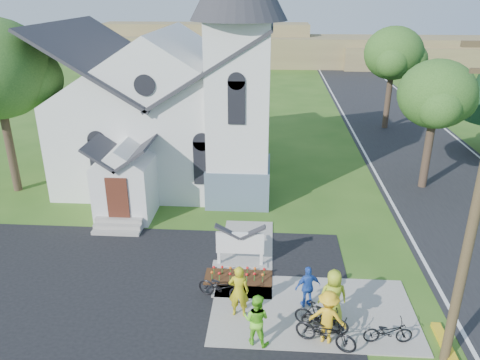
# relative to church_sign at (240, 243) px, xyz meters

# --- Properties ---
(ground) EXTENTS (120.00, 120.00, 0.00)m
(ground) POSITION_rel_church_sign_xyz_m (1.20, -3.20, -1.03)
(ground) COLOR #2E5919
(ground) RESTS_ON ground
(parking_lot) EXTENTS (20.00, 16.00, 0.02)m
(parking_lot) POSITION_rel_church_sign_xyz_m (-5.80, -5.20, -1.02)
(parking_lot) COLOR black
(parking_lot) RESTS_ON ground
(road) EXTENTS (8.00, 90.00, 0.02)m
(road) POSITION_rel_church_sign_xyz_m (11.20, 11.80, -1.02)
(road) COLOR black
(road) RESTS_ON ground
(sidewalk) EXTENTS (7.00, 4.00, 0.05)m
(sidewalk) POSITION_rel_church_sign_xyz_m (2.70, -2.70, -1.00)
(sidewalk) COLOR gray
(sidewalk) RESTS_ON ground
(church) EXTENTS (12.35, 12.00, 13.00)m
(church) POSITION_rel_church_sign_xyz_m (-4.28, 9.28, 4.22)
(church) COLOR white
(church) RESTS_ON ground
(church_sign) EXTENTS (2.20, 0.40, 1.70)m
(church_sign) POSITION_rel_church_sign_xyz_m (0.00, 0.00, 0.00)
(church_sign) COLOR gray
(church_sign) RESTS_ON ground
(flower_bed) EXTENTS (2.60, 1.10, 0.07)m
(flower_bed) POSITION_rel_church_sign_xyz_m (0.00, -0.90, -0.99)
(flower_bed) COLOR #361A0E
(flower_bed) RESTS_ON ground
(tree_road_near) EXTENTS (4.00, 4.00, 7.05)m
(tree_road_near) POSITION_rel_church_sign_xyz_m (9.70, 8.80, 4.18)
(tree_road_near) COLOR #36291D
(tree_road_near) RESTS_ON ground
(tree_road_mid) EXTENTS (4.40, 4.40, 7.80)m
(tree_road_mid) POSITION_rel_church_sign_xyz_m (10.20, 20.80, 4.75)
(tree_road_mid) COLOR #36291D
(tree_road_mid) RESTS_ON ground
(distant_hills) EXTENTS (61.00, 10.00, 5.60)m
(distant_hills) POSITION_rel_church_sign_xyz_m (4.56, 53.13, 1.15)
(distant_hills) COLOR olive
(distant_hills) RESTS_ON ground
(cyclist_0) EXTENTS (0.71, 0.48, 1.91)m
(cyclist_0) POSITION_rel_church_sign_xyz_m (0.17, -3.10, -0.02)
(cyclist_0) COLOR gold
(cyclist_0) RESTS_ON sidewalk
(bike_0) EXTENTS (1.95, 1.21, 0.97)m
(bike_0) POSITION_rel_church_sign_xyz_m (-0.50, -2.24, -0.49)
(bike_0) COLOR black
(bike_0) RESTS_ON sidewalk
(cyclist_1) EXTENTS (1.00, 0.87, 1.74)m
(cyclist_1) POSITION_rel_church_sign_xyz_m (0.80, -4.40, -0.10)
(cyclist_1) COLOR #75E42A
(cyclist_1) RESTS_ON sidewalk
(bike_1) EXTENTS (1.61, 0.84, 0.93)m
(bike_1) POSITION_rel_church_sign_xyz_m (2.99, -3.75, -0.51)
(bike_1) COLOR black
(bike_1) RESTS_ON sidewalk
(cyclist_2) EXTENTS (0.99, 0.66, 1.57)m
(cyclist_2) POSITION_rel_church_sign_xyz_m (2.52, -2.45, -0.19)
(cyclist_2) COLOR blue
(cyclist_2) RESTS_ON sidewalk
(bike_2) EXTENTS (2.06, 1.38, 1.03)m
(bike_2) POSITION_rel_church_sign_xyz_m (2.95, -4.40, -0.46)
(bike_2) COLOR black
(bike_2) RESTS_ON sidewalk
(cyclist_3) EXTENTS (1.31, 0.97, 1.80)m
(cyclist_3) POSITION_rel_church_sign_xyz_m (3.01, -4.17, -0.07)
(cyclist_3) COLOR yellow
(cyclist_3) RESTS_ON sidewalk
(bike_3) EXTENTS (1.69, 0.96, 0.98)m
(bike_3) POSITION_rel_church_sign_xyz_m (2.81, -3.60, -0.49)
(bike_3) COLOR black
(bike_3) RESTS_ON sidewalk
(cyclist_4) EXTENTS (1.01, 0.72, 1.93)m
(cyclist_4) POSITION_rel_church_sign_xyz_m (3.28, -3.18, -0.01)
(cyclist_4) COLOR #A2B822
(cyclist_4) RESTS_ON sidewalk
(bike_4) EXTENTS (1.57, 0.63, 0.81)m
(bike_4) POSITION_rel_church_sign_xyz_m (4.91, -4.12, -0.57)
(bike_4) COLOR black
(bike_4) RESTS_ON sidewalk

